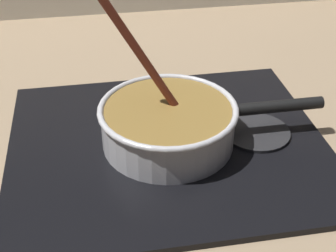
% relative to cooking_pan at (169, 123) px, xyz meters
% --- Properties ---
extents(ground, '(2.40, 1.60, 0.04)m').
position_rel_cooking_pan_xyz_m(ground, '(-0.13, -0.11, -0.07)').
color(ground, '#9E8466').
extents(hob_plate, '(0.56, 0.48, 0.01)m').
position_rel_cooking_pan_xyz_m(hob_plate, '(-0.00, -0.00, -0.05)').
color(hob_plate, black).
rests_on(hob_plate, ground).
extents(burner_ring, '(0.20, 0.20, 0.01)m').
position_rel_cooking_pan_xyz_m(burner_ring, '(-0.00, -0.00, -0.04)').
color(burner_ring, '#592D0C').
rests_on(burner_ring, hob_plate).
extents(spare_burner, '(0.12, 0.12, 0.01)m').
position_rel_cooking_pan_xyz_m(spare_burner, '(0.16, -0.00, -0.04)').
color(spare_burner, '#262628').
rests_on(spare_burner, hob_plate).
extents(cooking_pan, '(0.40, 0.24, 0.30)m').
position_rel_cooking_pan_xyz_m(cooking_pan, '(0.00, 0.00, 0.00)').
color(cooking_pan, silver).
rests_on(cooking_pan, hob_plate).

